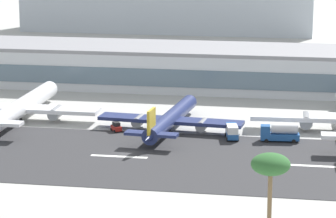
% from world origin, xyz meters
% --- Properties ---
extents(ground_plane, '(1400.00, 1400.00, 0.00)m').
position_xyz_m(ground_plane, '(0.00, 0.00, 0.00)').
color(ground_plane, '#A8A8A3').
extents(runway_strip, '(800.00, 41.83, 0.08)m').
position_xyz_m(runway_strip, '(0.00, -2.89, 0.04)').
color(runway_strip, '#2D2D30').
rests_on(runway_strip, ground_plane).
extents(runway_centreline_dash_4, '(12.00, 1.20, 0.01)m').
position_xyz_m(runway_centreline_dash_4, '(-0.73, -2.89, 0.09)').
color(runway_centreline_dash_4, white).
rests_on(runway_centreline_dash_4, runway_strip).
extents(runway_centreline_dash_5, '(12.00, 1.20, 0.01)m').
position_xyz_m(runway_centreline_dash_5, '(40.30, -2.89, 0.09)').
color(runway_centreline_dash_5, white).
rests_on(runway_centreline_dash_5, runway_strip).
extents(terminal_building, '(166.58, 25.71, 11.77)m').
position_xyz_m(terminal_building, '(7.08, 71.92, 5.89)').
color(terminal_building, silver).
rests_on(terminal_building, ground_plane).
extents(airliner_blue_tail_gate_0, '(38.31, 48.01, 10.02)m').
position_xyz_m(airliner_blue_tail_gate_0, '(-31.35, 23.99, 3.19)').
color(airliner_blue_tail_gate_0, silver).
rests_on(airliner_blue_tail_gate_0, ground_plane).
extents(airliner_gold_tail_gate_1, '(34.24, 41.18, 8.60)m').
position_xyz_m(airliner_gold_tail_gate_1, '(5.99, 19.82, 2.74)').
color(airliner_gold_tail_gate_1, navy).
rests_on(airliner_gold_tail_gate_1, ground_plane).
extents(service_box_truck_0, '(3.61, 6.35, 3.25)m').
position_xyz_m(service_box_truck_0, '(20.85, 15.51, 1.79)').
color(service_box_truck_0, '#23569E').
rests_on(service_box_truck_0, ground_plane).
extents(service_fuel_truck_1, '(8.71, 3.51, 3.95)m').
position_xyz_m(service_fuel_truck_1, '(31.48, 15.02, 2.03)').
color(service_fuel_truck_1, '#23569E').
rests_on(service_fuel_truck_1, ground_plane).
extents(service_baggage_tug_2, '(3.18, 3.54, 2.20)m').
position_xyz_m(service_baggage_tug_2, '(-6.15, 17.79, 1.05)').
color(service_baggage_tug_2, '#B2231E').
rests_on(service_baggage_tug_2, ground_plane).
extents(palm_tree_0, '(5.86, 5.86, 14.94)m').
position_xyz_m(palm_tree_0, '(32.75, -47.98, 12.99)').
color(palm_tree_0, brown).
rests_on(palm_tree_0, ground_plane).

